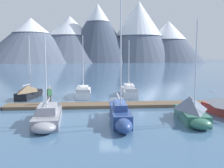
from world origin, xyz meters
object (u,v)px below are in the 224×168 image
object	(u,v)px
sailboat_second_berth	(47,117)
mooring_buoy_channel_marker	(182,110)
sailboat_far_berth	(129,91)
person_on_dock	(49,94)
sailboat_mid_dock_starboard	(120,115)
sailboat_outer_slip	(191,109)
sailboat_nearest_berth	(30,92)
sailboat_mid_dock_port	(83,92)

from	to	relation	value
sailboat_second_berth	mooring_buoy_channel_marker	distance (m)	11.50
sailboat_far_berth	person_on_dock	distance (m)	10.99
sailboat_second_berth	sailboat_mid_dock_starboard	xyz separation A→B (m)	(5.34, 0.10, 0.10)
person_on_dock	sailboat_outer_slip	bearing A→B (deg)	-24.43
sailboat_outer_slip	person_on_dock	world-z (taller)	sailboat_outer_slip
sailboat_outer_slip	mooring_buoy_channel_marker	bearing A→B (deg)	86.82
sailboat_nearest_berth	sailboat_mid_dock_port	bearing A→B (deg)	10.15
sailboat_nearest_berth	sailboat_far_berth	distance (m)	12.02
sailboat_nearest_berth	sailboat_mid_dock_port	size ratio (longest dim) A/B	0.99
mooring_buoy_channel_marker	sailboat_outer_slip	bearing A→B (deg)	-93.18
sailboat_outer_slip	sailboat_mid_dock_port	bearing A→B (deg)	127.19
sailboat_mid_dock_starboard	sailboat_far_berth	size ratio (longest dim) A/B	1.36
sailboat_second_berth	sailboat_mid_dock_port	distance (m)	12.85
sailboat_second_berth	sailboat_mid_dock_starboard	distance (m)	5.34
sailboat_second_berth	mooring_buoy_channel_marker	size ratio (longest dim) A/B	13.72
sailboat_mid_dock_starboard	person_on_dock	world-z (taller)	sailboat_mid_dock_starboard
sailboat_nearest_berth	sailboat_far_berth	bearing A→B (deg)	6.68
sailboat_mid_dock_port	sailboat_far_berth	distance (m)	5.71
sailboat_mid_dock_port	sailboat_outer_slip	bearing A→B (deg)	-52.81
sailboat_mid_dock_port	mooring_buoy_channel_marker	bearing A→B (deg)	-45.11
sailboat_mid_dock_starboard	mooring_buoy_channel_marker	world-z (taller)	sailboat_mid_dock_starboard
person_on_dock	sailboat_nearest_berth	bearing A→B (deg)	121.95
sailboat_outer_slip	sailboat_nearest_berth	bearing A→B (deg)	144.52
sailboat_outer_slip	mooring_buoy_channel_marker	size ratio (longest dim) A/B	16.41
sailboat_mid_dock_port	sailboat_mid_dock_starboard	world-z (taller)	sailboat_mid_dock_starboard
sailboat_mid_dock_port	sailboat_far_berth	world-z (taller)	sailboat_mid_dock_port
sailboat_second_berth	person_on_dock	distance (m)	6.21
sailboat_mid_dock_starboard	sailboat_far_berth	xyz separation A→B (m)	(2.01, 12.93, -0.04)
sailboat_second_berth	sailboat_mid_dock_port	xyz separation A→B (m)	(1.64, 12.75, 0.02)
mooring_buoy_channel_marker	sailboat_mid_dock_starboard	bearing A→B (deg)	-150.00
sailboat_mid_dock_starboard	mooring_buoy_channel_marker	bearing A→B (deg)	30.00
sailboat_nearest_berth	sailboat_second_berth	bearing A→B (deg)	-68.42
sailboat_mid_dock_port	person_on_dock	world-z (taller)	sailboat_mid_dock_port
sailboat_mid_dock_port	mooring_buoy_channel_marker	world-z (taller)	sailboat_mid_dock_port
sailboat_second_berth	sailboat_mid_dock_port	bearing A→B (deg)	82.66
sailboat_mid_dock_port	sailboat_outer_slip	distance (m)	15.22
sailboat_far_berth	mooring_buoy_channel_marker	xyz separation A→B (m)	(3.65, -9.67, -0.39)
sailboat_second_berth	sailboat_nearest_berth	bearing A→B (deg)	111.58
sailboat_second_berth	sailboat_outer_slip	xyz separation A→B (m)	(10.84, 0.62, 0.34)
sailboat_second_berth	sailboat_outer_slip	distance (m)	10.86
person_on_dock	mooring_buoy_channel_marker	xyz separation A→B (m)	(12.11, -2.70, -1.07)
sailboat_nearest_berth	sailboat_mid_dock_port	xyz separation A→B (m)	(6.24, 1.12, -0.20)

